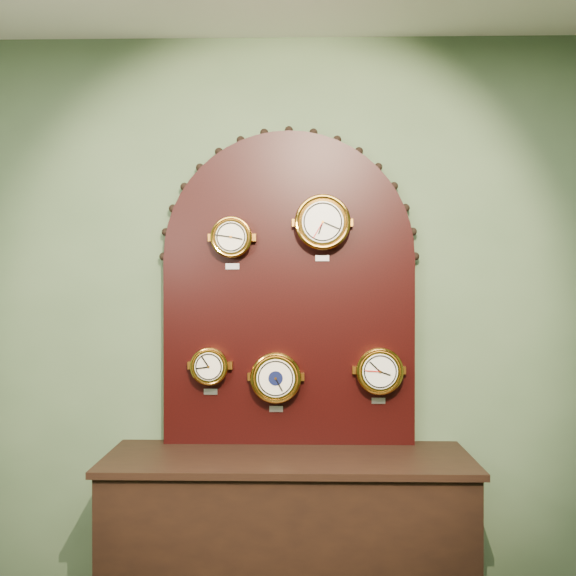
{
  "coord_description": "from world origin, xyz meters",
  "views": [
    {
      "loc": [
        0.06,
        -0.58,
        1.61
      ],
      "look_at": [
        0.0,
        2.25,
        1.58
      ],
      "focal_mm": 39.31,
      "sensor_mm": 36.0,
      "label": 1
    }
  ],
  "objects_px": {
    "shop_counter": "(288,551)",
    "tide_clock": "(379,371)",
    "roman_clock": "(232,238)",
    "hygrometer": "(210,366)",
    "barometer": "(276,377)",
    "display_board": "(289,278)",
    "arabic_clock": "(323,223)"
  },
  "relations": [
    {
      "from": "shop_counter",
      "to": "tide_clock",
      "type": "relative_size",
      "value": 5.86
    },
    {
      "from": "roman_clock",
      "to": "hygrometer",
      "type": "relative_size",
      "value": 1.07
    },
    {
      "from": "shop_counter",
      "to": "barometer",
      "type": "xyz_separation_m",
      "value": [
        -0.06,
        0.15,
        0.76
      ]
    },
    {
      "from": "display_board",
      "to": "hygrometer",
      "type": "height_order",
      "value": "display_board"
    },
    {
      "from": "barometer",
      "to": "tide_clock",
      "type": "relative_size",
      "value": 1.06
    },
    {
      "from": "display_board",
      "to": "hygrometer",
      "type": "bearing_deg",
      "value": -170.08
    },
    {
      "from": "shop_counter",
      "to": "display_board",
      "type": "relative_size",
      "value": 1.05
    },
    {
      "from": "display_board",
      "to": "hygrometer",
      "type": "relative_size",
      "value": 6.61
    },
    {
      "from": "display_board",
      "to": "tide_clock",
      "type": "distance_m",
      "value": 0.61
    },
    {
      "from": "display_board",
      "to": "barometer",
      "type": "height_order",
      "value": "display_board"
    },
    {
      "from": "roman_clock",
      "to": "tide_clock",
      "type": "distance_m",
      "value": 0.94
    },
    {
      "from": "shop_counter",
      "to": "display_board",
      "type": "xyz_separation_m",
      "value": [
        0.0,
        0.22,
        1.23
      ]
    },
    {
      "from": "roman_clock",
      "to": "barometer",
      "type": "bearing_deg",
      "value": -0.35
    },
    {
      "from": "roman_clock",
      "to": "tide_clock",
      "type": "relative_size",
      "value": 0.91
    },
    {
      "from": "shop_counter",
      "to": "hygrometer",
      "type": "height_order",
      "value": "hygrometer"
    },
    {
      "from": "shop_counter",
      "to": "roman_clock",
      "type": "bearing_deg",
      "value": 150.12
    },
    {
      "from": "barometer",
      "to": "arabic_clock",
      "type": "bearing_deg",
      "value": -0.1
    },
    {
      "from": "arabic_clock",
      "to": "barometer",
      "type": "xyz_separation_m",
      "value": [
        -0.22,
        0.0,
        -0.73
      ]
    },
    {
      "from": "tide_clock",
      "to": "roman_clock",
      "type": "bearing_deg",
      "value": 179.94
    },
    {
      "from": "shop_counter",
      "to": "hygrometer",
      "type": "bearing_deg",
      "value": 157.5
    },
    {
      "from": "roman_clock",
      "to": "barometer",
      "type": "xyz_separation_m",
      "value": [
        0.21,
        -0.0,
        -0.66
      ]
    },
    {
      "from": "display_board",
      "to": "barometer",
      "type": "distance_m",
      "value": 0.48
    },
    {
      "from": "hygrometer",
      "to": "barometer",
      "type": "distance_m",
      "value": 0.32
    },
    {
      "from": "roman_clock",
      "to": "barometer",
      "type": "height_order",
      "value": "roman_clock"
    },
    {
      "from": "shop_counter",
      "to": "tide_clock",
      "type": "height_order",
      "value": "tide_clock"
    },
    {
      "from": "shop_counter",
      "to": "barometer",
      "type": "relative_size",
      "value": 5.51
    },
    {
      "from": "shop_counter",
      "to": "arabic_clock",
      "type": "relative_size",
      "value": 5.15
    },
    {
      "from": "hygrometer",
      "to": "tide_clock",
      "type": "xyz_separation_m",
      "value": [
        0.8,
        -0.0,
        -0.02
      ]
    },
    {
      "from": "shop_counter",
      "to": "barometer",
      "type": "bearing_deg",
      "value": 111.39
    },
    {
      "from": "barometer",
      "to": "tide_clock",
      "type": "bearing_deg",
      "value": 0.07
    },
    {
      "from": "arabic_clock",
      "to": "shop_counter",
      "type": "bearing_deg",
      "value": -136.3
    },
    {
      "from": "arabic_clock",
      "to": "roman_clock",
      "type": "bearing_deg",
      "value": 179.78
    }
  ]
}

